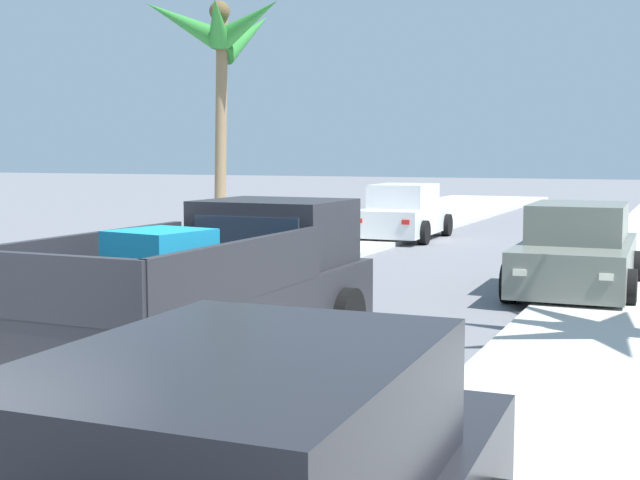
% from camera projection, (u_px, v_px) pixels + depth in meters
% --- Properties ---
extents(sidewalk_left, '(5.16, 60.00, 0.12)m').
position_uv_depth(sidewalk_left, '(207.00, 262.00, 18.29)').
color(sidewalk_left, beige).
rests_on(sidewalk_left, ground).
extents(curb_left, '(0.16, 60.00, 0.10)m').
position_uv_depth(curb_left, '(256.00, 265.00, 17.82)').
color(curb_left, silver).
rests_on(curb_left, ground).
extents(curb_right, '(0.16, 60.00, 0.10)m').
position_uv_depth(curb_right, '(640.00, 288.00, 14.81)').
color(curb_right, silver).
rests_on(curb_right, ground).
extents(pickup_truck, '(2.23, 5.22, 1.80)m').
position_uv_depth(pickup_truck, '(219.00, 297.00, 9.47)').
color(pickup_truck, '#28282D').
rests_on(pickup_truck, ground).
extents(car_left_near, '(2.14, 4.31, 1.54)m').
position_uv_depth(car_left_near, '(404.00, 214.00, 23.76)').
color(car_left_near, silver).
rests_on(car_left_near, ground).
extents(car_right_near, '(2.10, 4.29, 1.54)m').
position_uv_depth(car_right_near, '(577.00, 252.00, 14.43)').
color(car_right_near, slate).
rests_on(car_right_near, ground).
extents(palm_tree_right_fore, '(3.73, 3.62, 6.33)m').
position_uv_depth(palm_tree_right_fore, '(220.00, 40.00, 21.69)').
color(palm_tree_right_fore, '#846B4C').
rests_on(palm_tree_right_fore, ground).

